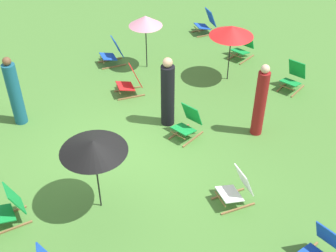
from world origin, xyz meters
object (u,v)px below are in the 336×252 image
object	(u,v)px
deckchair_1	(294,77)
person_3	(168,94)
umbrella_1	(232,31)
person_2	(15,93)
person_1	(260,102)
deckchair_9	(243,47)
deckchair_7	(322,248)
deckchair_8	(237,188)
deckchair_4	(206,23)
umbrella_2	(145,21)
deckchair_0	(9,207)
umbrella_0	(93,146)
deckchair_11	(131,82)
deckchair_12	(113,53)
deckchair_3	(188,123)

from	to	relation	value
deckchair_1	person_3	distance (m)	3.86
umbrella_1	person_2	xyz separation A→B (m)	(-1.22, -5.66, -0.64)
umbrella_1	person_1	xyz separation A→B (m)	(2.34, -1.00, -0.60)
deckchair_9	deckchair_7	bearing A→B (deg)	-45.66
deckchair_9	deckchair_1	bearing A→B (deg)	-15.57
person_2	person_3	world-z (taller)	person_3
deckchair_8	deckchair_9	world-z (taller)	same
deckchair_7	person_3	bearing A→B (deg)	172.11
deckchair_9	person_3	bearing A→B (deg)	-82.74
deckchair_4	deckchair_1	bearing A→B (deg)	10.36
umbrella_1	person_2	distance (m)	5.83
umbrella_2	person_3	bearing A→B (deg)	-20.33
deckchair_0	person_2	distance (m)	3.32
deckchair_1	umbrella_0	bearing A→B (deg)	-98.14
deckchair_8	umbrella_2	bearing A→B (deg)	178.18
person_2	umbrella_0	bearing A→B (deg)	-106.67
deckchair_11	person_3	distance (m)	1.75
deckchair_4	person_3	world-z (taller)	person_3
person_3	deckchair_11	bearing A→B (deg)	32.34
deckchair_12	person_3	world-z (taller)	person_3
deckchair_7	deckchair_12	xyz separation A→B (m)	(-8.31, 0.23, 0.00)
umbrella_0	person_1	distance (m)	4.28
deckchair_1	person_3	xyz separation A→B (m)	(-0.55, -3.79, 0.50)
deckchair_11	deckchair_7	bearing A→B (deg)	15.13
deckchair_9	deckchair_0	bearing A→B (deg)	-87.54
deckchair_8	person_3	distance (m)	3.04
deckchair_7	person_2	world-z (taller)	person_2
deckchair_4	deckchair_12	xyz separation A→B (m)	(0.16, -3.64, 0.00)
deckchair_12	person_3	size ratio (longest dim) A/B	0.45
umbrella_1	person_1	world-z (taller)	person_1
deckchair_3	deckchair_9	size ratio (longest dim) A/B	1.00
deckchair_1	deckchair_0	bearing A→B (deg)	-104.11
deckchair_1	deckchair_8	distance (m)	4.75
deckchair_8	person_3	xyz separation A→B (m)	(-2.98, 0.29, 0.50)
person_2	deckchair_7	bearing A→B (deg)	-89.46
person_2	deckchair_4	bearing A→B (deg)	-11.04
deckchair_3	deckchair_4	world-z (taller)	same
deckchair_4	deckchair_8	world-z (taller)	same
deckchair_3	deckchair_9	bearing A→B (deg)	106.14
deckchair_0	deckchair_12	world-z (taller)	same
deckchair_7	deckchair_12	bearing A→B (deg)	170.33
umbrella_2	person_1	size ratio (longest dim) A/B	0.86
deckchair_4	deckchair_11	size ratio (longest dim) A/B	0.99
umbrella_0	person_2	distance (m)	3.74
deckchair_1	deckchair_7	xyz separation A→B (m)	(4.35, -3.77, 0.00)
person_3	deckchair_8	bearing A→B (deg)	-157.29
deckchair_12	umbrella_1	world-z (taller)	umbrella_1
umbrella_0	person_3	xyz separation A→B (m)	(-1.60, 2.64, -0.69)
deckchair_4	deckchair_11	world-z (taller)	same
deckchair_0	deckchair_4	distance (m)	9.35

